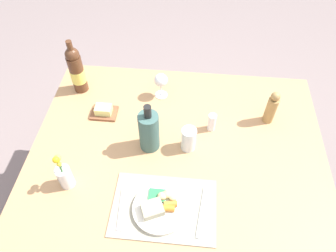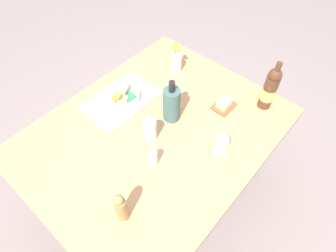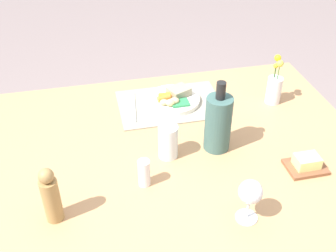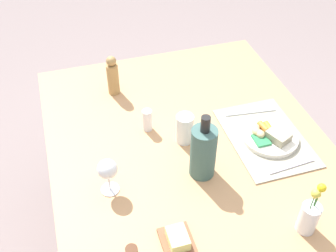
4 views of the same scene
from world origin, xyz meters
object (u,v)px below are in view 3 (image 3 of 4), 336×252
(cooler_bottle, at_px, (218,123))
(butter_dish, at_px, (306,164))
(dinner_plate, at_px, (174,99))
(flower_vase, at_px, (274,87))
(pepper_mill, at_px, (51,196))
(knife, at_px, (133,107))
(dining_table, at_px, (180,165))
(fork, at_px, (208,96))
(water_tumbler, at_px, (168,143))
(wine_glass, at_px, (250,193))
(salt_shaker, at_px, (144,173))

(cooler_bottle, xyz_separation_m, butter_dish, (-0.26, 0.17, -0.09))
(dinner_plate, distance_m, flower_vase, 0.41)
(butter_dish, bearing_deg, pepper_mill, 2.61)
(knife, distance_m, cooler_bottle, 0.41)
(dining_table, height_order, dinner_plate, dinner_plate)
(dinner_plate, height_order, pepper_mill, pepper_mill)
(dining_table, bearing_deg, knife, -68.70)
(dining_table, distance_m, cooler_bottle, 0.22)
(fork, xyz_separation_m, water_tumbler, (0.25, 0.33, 0.05))
(dining_table, distance_m, dinner_plate, 0.32)
(knife, height_order, butter_dish, butter_dish)
(knife, height_order, wine_glass, wine_glass)
(dining_table, relative_size, butter_dish, 10.47)
(dinner_plate, xyz_separation_m, wine_glass, (-0.07, 0.65, 0.08))
(dinner_plate, xyz_separation_m, knife, (0.17, 0.00, -0.01))
(butter_dish, xyz_separation_m, water_tumbler, (0.43, -0.17, 0.03))
(butter_dish, bearing_deg, wine_glass, 30.48)
(knife, bearing_deg, butter_dish, 142.88)
(flower_vase, bearing_deg, butter_dish, 81.15)
(pepper_mill, distance_m, water_tumbler, 0.44)
(knife, bearing_deg, pepper_mill, 65.88)
(fork, distance_m, wine_glass, 0.67)
(salt_shaker, bearing_deg, butter_dish, 175.30)
(pepper_mill, bearing_deg, fork, -139.76)
(water_tumbler, bearing_deg, fork, -126.89)
(dining_table, distance_m, butter_dish, 0.44)
(dinner_plate, distance_m, butter_dish, 0.59)
(knife, relative_size, salt_shaker, 2.28)
(wine_glass, bearing_deg, flower_vase, -120.58)
(flower_vase, bearing_deg, salt_shaker, 31.14)
(dinner_plate, height_order, fork, dinner_plate)
(butter_dish, bearing_deg, fork, -69.62)
(dining_table, xyz_separation_m, cooler_bottle, (-0.13, 0.01, 0.17))
(dinner_plate, relative_size, cooler_bottle, 0.83)
(fork, xyz_separation_m, cooler_bottle, (0.07, 0.32, 0.10))
(butter_dish, height_order, salt_shaker, salt_shaker)
(flower_vase, relative_size, pepper_mill, 1.12)
(dining_table, height_order, butter_dish, butter_dish)
(fork, height_order, butter_dish, butter_dish)
(flower_vase, distance_m, pepper_mill, 0.99)
(wine_glass, height_order, salt_shaker, wine_glass)
(flower_vase, bearing_deg, dinner_plate, -11.10)
(fork, height_order, knife, same)
(wine_glass, distance_m, water_tumbler, 0.37)
(butter_dish, distance_m, wine_glass, 0.33)
(wine_glass, xyz_separation_m, water_tumbler, (0.16, -0.33, -0.05))
(knife, relative_size, butter_dish, 1.68)
(dining_table, xyz_separation_m, butter_dish, (-0.39, 0.18, 0.08))
(knife, distance_m, pepper_mill, 0.61)
(pepper_mill, relative_size, butter_dish, 1.45)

